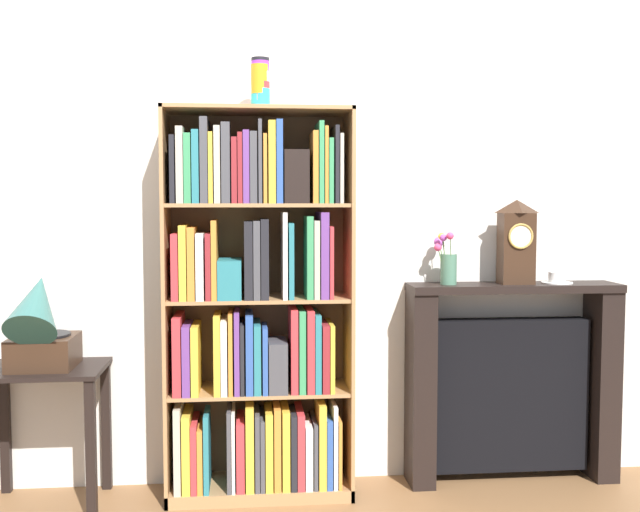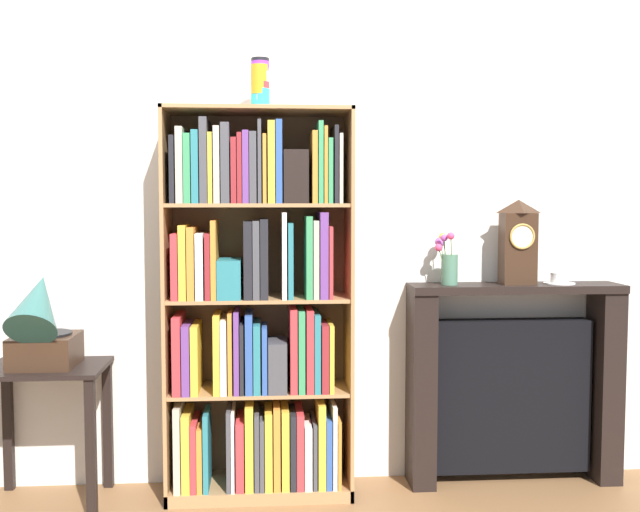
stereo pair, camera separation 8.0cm
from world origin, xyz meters
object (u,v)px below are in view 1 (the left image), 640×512
at_px(bookshelf, 257,316).
at_px(fireplace_mantel, 511,383).
at_px(flower_vase, 447,262).
at_px(gramophone, 40,325).
at_px(side_table_left, 45,403).
at_px(mantel_clock, 516,242).
at_px(teacup_with_saucer, 557,279).
at_px(cup_stack, 260,83).

xyz_separation_m(bookshelf, fireplace_mantel, (1.31, 0.08, -0.38)).
bearing_deg(flower_vase, gramophone, -175.42).
xyz_separation_m(fireplace_mantel, flower_vase, (-0.35, -0.02, 0.63)).
height_order(side_table_left, mantel_clock, mantel_clock).
relative_size(fireplace_mantel, teacup_with_saucer, 6.86).
height_order(flower_vase, teacup_with_saucer, flower_vase).
distance_m(side_table_left, flower_vase, 2.07).
bearing_deg(gramophone, mantel_clock, 3.79).
relative_size(cup_stack, gramophone, 0.46).
xyz_separation_m(side_table_left, teacup_with_saucer, (2.54, 0.10, 0.56)).
height_order(fireplace_mantel, mantel_clock, mantel_clock).
xyz_separation_m(cup_stack, side_table_left, (-1.03, -0.01, -1.51)).
bearing_deg(gramophone, fireplace_mantel, 4.35).
xyz_separation_m(gramophone, flower_vase, (1.96, 0.16, 0.26)).
height_order(side_table_left, fireplace_mantel, fireplace_mantel).
distance_m(cup_stack, fireplace_mantel, 1.98).
relative_size(flower_vase, teacup_with_saucer, 1.69).
bearing_deg(flower_vase, cup_stack, -174.78).
bearing_deg(teacup_with_saucer, fireplace_mantel, 174.93).
relative_size(bookshelf, side_table_left, 2.84).
bearing_deg(cup_stack, teacup_with_saucer, 3.18).
xyz_separation_m(bookshelf, side_table_left, (-1.00, -0.03, -0.40)).
xyz_separation_m(cup_stack, gramophone, (-1.03, -0.07, -1.13)).
bearing_deg(mantel_clock, teacup_with_saucer, 0.54).
distance_m(bookshelf, side_table_left, 1.08).
distance_m(side_table_left, fireplace_mantel, 2.32).
relative_size(bookshelf, gramophone, 3.71).
bearing_deg(cup_stack, side_table_left, -179.39).
bearing_deg(side_table_left, cup_stack, 0.61).
bearing_deg(teacup_with_saucer, bookshelf, -177.66).
height_order(cup_stack, flower_vase, cup_stack).
relative_size(cup_stack, teacup_with_saucer, 1.48).
bearing_deg(cup_stack, gramophone, -176.01).
relative_size(mantel_clock, teacup_with_saucer, 2.71).
relative_size(cup_stack, fireplace_mantel, 0.22).
bearing_deg(teacup_with_saucer, cup_stack, -176.82).
height_order(bookshelf, flower_vase, bookshelf).
distance_m(gramophone, fireplace_mantel, 2.35).
height_order(fireplace_mantel, teacup_with_saucer, teacup_with_saucer).
bearing_deg(teacup_with_saucer, flower_vase, 179.87).
xyz_separation_m(cup_stack, teacup_with_saucer, (1.52, 0.08, -0.96)).
relative_size(gramophone, teacup_with_saucer, 3.22).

